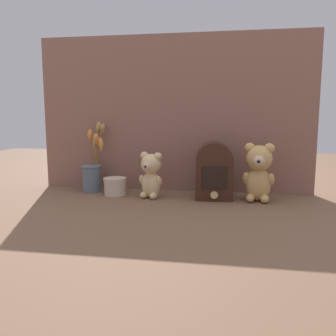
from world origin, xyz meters
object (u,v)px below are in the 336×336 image
Objects in this scene: teddy_bear_large at (259,171)px; teddy_bear_medium at (151,174)px; decorative_tin_tall at (115,186)px; flower_vase at (93,170)px; vintage_radio at (214,170)px.

teddy_bear_large is 1.22× the size of teddy_bear_medium.
teddy_bear_large is 0.45m from teddy_bear_medium.
flower_vase is at bearing 155.32° from decorative_tin_tall.
teddy_bear_medium is 0.30m from flower_vase.
decorative_tin_tall is at bearing 172.35° from teddy_bear_medium.
teddy_bear_large is at bearing 1.82° from teddy_bear_medium.
decorative_tin_tall is (0.13, -0.06, -0.06)m from flower_vase.
decorative_tin_tall is (-0.17, 0.02, -0.06)m from teddy_bear_medium.
vintage_radio is at bearing 175.65° from teddy_bear_large.
vintage_radio is (0.56, -0.05, 0.02)m from flower_vase.
teddy_bear_medium is at bearing -15.27° from flower_vase.
teddy_bear_large is 2.38× the size of decorative_tin_tall.
vintage_radio is at bearing 0.73° from decorative_tin_tall.
flower_vase reaches higher than decorative_tin_tall.
teddy_bear_medium is at bearing -7.65° from decorative_tin_tall.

